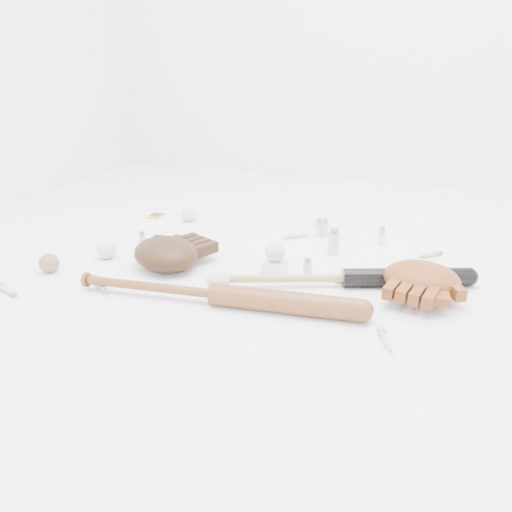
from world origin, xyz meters
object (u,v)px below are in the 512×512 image
(bat_dark, at_px, (346,278))
(bat_wood, at_px, (214,294))
(glove_dark, at_px, (166,253))
(pedestal, at_px, (275,266))

(bat_dark, xyz_separation_m, bat_wood, (-0.33, -0.25, 0.00))
(bat_dark, distance_m, bat_wood, 0.42)
(bat_dark, distance_m, glove_dark, 0.61)
(bat_wood, height_order, glove_dark, glove_dark)
(bat_wood, distance_m, glove_dark, 0.33)
(bat_dark, relative_size, bat_wood, 0.92)
(glove_dark, xyz_separation_m, pedestal, (0.36, 0.10, -0.03))
(bat_wood, bearing_deg, glove_dark, 138.06)
(bat_dark, bearing_deg, bat_wood, -164.56)
(glove_dark, height_order, pedestal, glove_dark)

